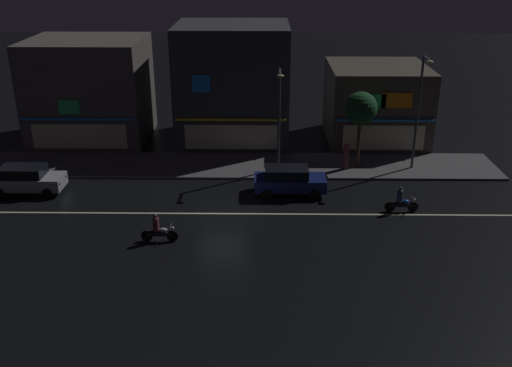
% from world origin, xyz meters
% --- Properties ---
extents(ground_plane, '(140.00, 140.00, 0.00)m').
position_xyz_m(ground_plane, '(0.00, 0.00, 0.00)').
color(ground_plane, black).
extents(lane_divider_stripe, '(34.26, 0.16, 0.01)m').
position_xyz_m(lane_divider_stripe, '(0.00, 0.00, 0.01)').
color(lane_divider_stripe, beige).
rests_on(lane_divider_stripe, ground).
extents(sidewalk_far, '(36.06, 4.78, 0.14)m').
position_xyz_m(sidewalk_far, '(0.00, 7.43, 0.07)').
color(sidewalk_far, '#4C4C4F').
rests_on(sidewalk_far, ground).
extents(storefront_left_block, '(7.21, 7.52, 5.67)m').
position_xyz_m(storefront_left_block, '(10.82, 13.50, 2.83)').
color(storefront_left_block, '#4C443A').
rests_on(storefront_left_block, ground).
extents(storefront_center_block, '(8.45, 7.45, 7.58)m').
position_xyz_m(storefront_center_block, '(-10.82, 13.47, 3.78)').
color(storefront_center_block, '#56514C').
rests_on(storefront_center_block, ground).
extents(storefront_right_block, '(8.22, 7.42, 8.67)m').
position_xyz_m(storefront_right_block, '(-0.00, 13.45, 4.33)').
color(storefront_right_block, '#383A3F').
rests_on(storefront_right_block, ground).
extents(streetlamp_west, '(0.44, 1.64, 6.73)m').
position_xyz_m(streetlamp_west, '(3.30, 6.35, 4.13)').
color(streetlamp_west, '#47494C').
rests_on(streetlamp_west, sidewalk_far).
extents(streetlamp_mid, '(0.44, 1.64, 7.51)m').
position_xyz_m(streetlamp_mid, '(12.26, 6.79, 4.54)').
color(streetlamp_mid, '#47494C').
rests_on(streetlamp_mid, sidewalk_far).
extents(pedestrian_on_sidewalk, '(0.39, 0.39, 1.92)m').
position_xyz_m(pedestrian_on_sidewalk, '(7.79, 6.71, 1.03)').
color(pedestrian_on_sidewalk, brown).
rests_on(pedestrian_on_sidewalk, sidewalk_far).
extents(street_tree, '(2.13, 2.13, 5.11)m').
position_xyz_m(street_tree, '(8.61, 7.15, 4.14)').
color(street_tree, '#473323').
rests_on(street_tree, sidewalk_far).
extents(parked_car_near_kerb, '(4.30, 1.98, 1.67)m').
position_xyz_m(parked_car_near_kerb, '(-12.04, 2.86, 0.87)').
color(parked_car_near_kerb, '#9EA0A5').
rests_on(parked_car_near_kerb, ground).
extents(parked_car_trailing, '(4.30, 1.98, 1.67)m').
position_xyz_m(parked_car_trailing, '(3.86, 2.90, 0.87)').
color(parked_car_trailing, navy).
rests_on(parked_car_trailing, ground).
extents(motorcycle_lead, '(1.90, 0.60, 1.52)m').
position_xyz_m(motorcycle_lead, '(10.07, 0.44, 0.63)').
color(motorcycle_lead, black).
rests_on(motorcycle_lead, ground).
extents(motorcycle_following, '(1.90, 0.60, 1.52)m').
position_xyz_m(motorcycle_following, '(-3.01, -3.22, 0.63)').
color(motorcycle_following, black).
rests_on(motorcycle_following, ground).
extents(traffic_cone, '(0.36, 0.36, 0.55)m').
position_xyz_m(traffic_cone, '(4.04, 4.16, 0.28)').
color(traffic_cone, orange).
rests_on(traffic_cone, ground).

